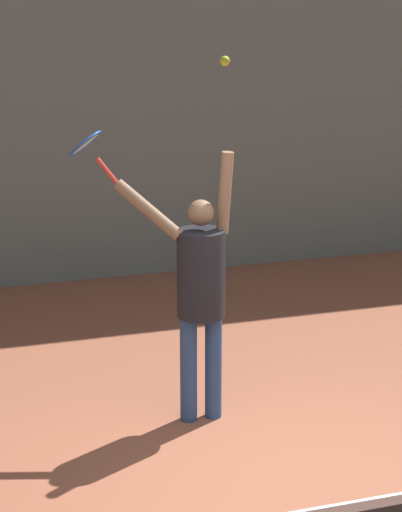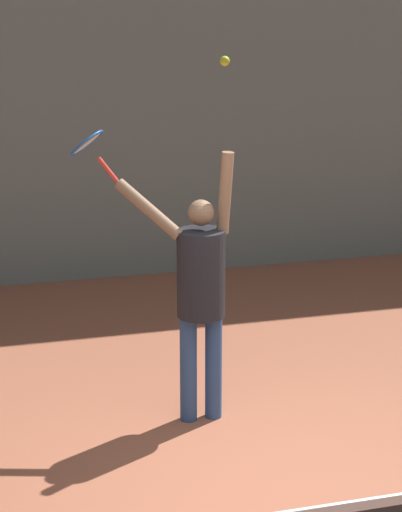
% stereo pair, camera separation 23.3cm
% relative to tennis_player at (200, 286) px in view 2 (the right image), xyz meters
% --- Properties ---
extents(ground_plane, '(18.00, 18.00, 0.00)m').
position_rel_tennis_player_xyz_m(ground_plane, '(0.30, -1.34, -1.07)').
color(ground_plane, '#9E563D').
extents(back_wall, '(18.00, 0.10, 5.00)m').
position_rel_tennis_player_xyz_m(back_wall, '(0.30, 3.80, 1.43)').
color(back_wall, slate).
rests_on(back_wall, ground_plane).
extents(tennis_player, '(0.85, 0.54, 2.08)m').
position_rel_tennis_player_xyz_m(tennis_player, '(0.00, 0.00, 0.00)').
color(tennis_player, '#2D4C7F').
rests_on(tennis_player, ground_plane).
extents(tennis_racket, '(0.41, 0.38, 0.40)m').
position_rel_tennis_player_xyz_m(tennis_racket, '(-0.73, 0.42, 1.01)').
color(tennis_racket, red).
extents(tennis_ball, '(0.07, 0.07, 0.07)m').
position_rel_tennis_player_xyz_m(tennis_ball, '(0.16, -0.08, 1.64)').
color(tennis_ball, '#CCDB2D').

